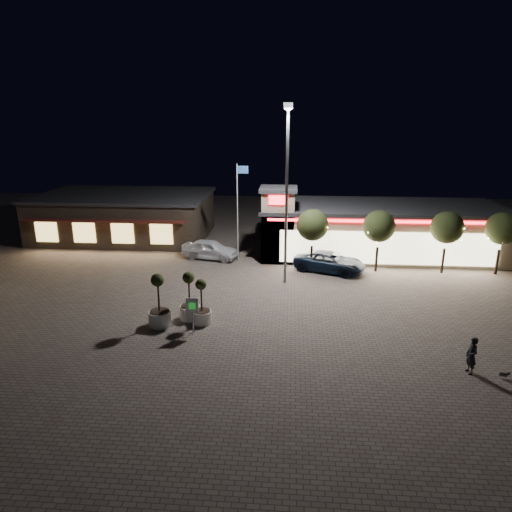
# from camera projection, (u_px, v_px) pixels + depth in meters

# --- Properties ---
(ground) EXTENTS (90.00, 90.00, 0.00)m
(ground) POSITION_uv_depth(u_px,v_px,m) (247.00, 330.00, 25.64)
(ground) COLOR #655B52
(ground) RESTS_ON ground
(retail_building) EXTENTS (20.40, 8.40, 6.10)m
(retail_building) POSITION_uv_depth(u_px,v_px,m) (374.00, 229.00, 39.36)
(retail_building) COLOR gray
(retail_building) RESTS_ON ground
(restaurant_building) EXTENTS (16.40, 11.00, 4.30)m
(restaurant_building) POSITION_uv_depth(u_px,v_px,m) (125.00, 215.00, 45.07)
(restaurant_building) COLOR #382D23
(restaurant_building) RESTS_ON ground
(floodlight_pole) EXTENTS (0.60, 0.40, 12.38)m
(floodlight_pole) POSITION_uv_depth(u_px,v_px,m) (287.00, 185.00, 31.05)
(floodlight_pole) COLOR gray
(floodlight_pole) RESTS_ON ground
(flagpole) EXTENTS (0.95, 0.10, 8.00)m
(flagpole) POSITION_uv_depth(u_px,v_px,m) (239.00, 204.00, 36.77)
(flagpole) COLOR white
(flagpole) RESTS_ON ground
(string_tree_a) EXTENTS (2.42, 2.42, 4.79)m
(string_tree_a) POSITION_uv_depth(u_px,v_px,m) (313.00, 225.00, 34.78)
(string_tree_a) COLOR #332319
(string_tree_a) RESTS_ON ground
(string_tree_b) EXTENTS (2.42, 2.42, 4.79)m
(string_tree_b) POSITION_uv_depth(u_px,v_px,m) (379.00, 226.00, 34.41)
(string_tree_b) COLOR #332319
(string_tree_b) RESTS_ON ground
(string_tree_c) EXTENTS (2.42, 2.42, 4.79)m
(string_tree_c) POSITION_uv_depth(u_px,v_px,m) (447.00, 228.00, 34.04)
(string_tree_c) COLOR #332319
(string_tree_c) RESTS_ON ground
(string_tree_d) EXTENTS (2.42, 2.42, 4.79)m
(string_tree_d) POSITION_uv_depth(u_px,v_px,m) (503.00, 229.00, 33.75)
(string_tree_d) COLOR #332319
(string_tree_d) RESTS_ON ground
(pickup_truck) EXTENTS (6.00, 4.31, 1.52)m
(pickup_truck) POSITION_uv_depth(u_px,v_px,m) (330.00, 262.00, 35.23)
(pickup_truck) COLOR black
(pickup_truck) RESTS_ON ground
(white_sedan) EXTENTS (5.10, 2.90, 1.64)m
(white_sedan) POSITION_uv_depth(u_px,v_px,m) (210.00, 249.00, 38.34)
(white_sedan) COLOR silver
(white_sedan) RESTS_ON ground
(pedestrian) EXTENTS (0.55, 0.73, 1.81)m
(pedestrian) POSITION_uv_depth(u_px,v_px,m) (472.00, 356.00, 21.14)
(pedestrian) COLOR black
(pedestrian) RESTS_ON ground
(dog) EXTENTS (0.46, 0.23, 0.25)m
(dog) POSITION_uv_depth(u_px,v_px,m) (505.00, 374.00, 20.88)
(dog) COLOR #59514C
(dog) RESTS_ON ground
(planter_left) EXTENTS (1.19, 1.19, 2.94)m
(planter_left) POSITION_uv_depth(u_px,v_px,m) (190.00, 304.00, 26.90)
(planter_left) COLOR silver
(planter_left) RESTS_ON ground
(planter_mid) EXTENTS (1.28, 1.28, 3.15)m
(planter_mid) POSITION_uv_depth(u_px,v_px,m) (159.00, 310.00, 25.98)
(planter_mid) COLOR silver
(planter_mid) RESTS_ON ground
(planter_right) EXTENTS (1.10, 1.10, 2.70)m
(planter_right) POSITION_uv_depth(u_px,v_px,m) (202.00, 309.00, 26.35)
(planter_right) COLOR silver
(planter_right) RESTS_ON ground
(valet_sign) EXTENTS (0.69, 0.10, 2.10)m
(valet_sign) POSITION_uv_depth(u_px,v_px,m) (192.00, 309.00, 24.89)
(valet_sign) COLOR gray
(valet_sign) RESTS_ON ground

